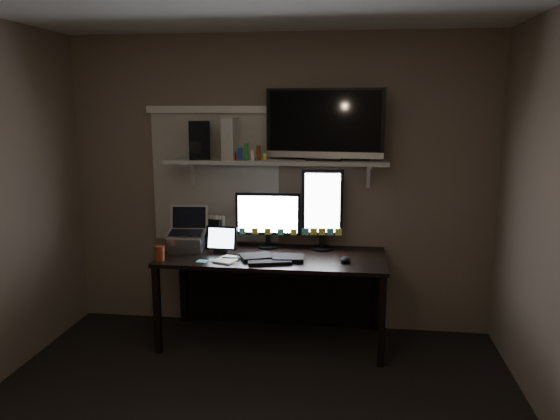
% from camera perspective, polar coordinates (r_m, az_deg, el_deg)
% --- Properties ---
extents(back_wall, '(3.60, 0.00, 3.60)m').
position_cam_1_polar(back_wall, '(4.65, -0.11, 2.67)').
color(back_wall, '#6A5E4C').
rests_on(back_wall, floor).
extents(window_blinds, '(1.10, 0.02, 1.10)m').
position_cam_1_polar(window_blinds, '(4.73, -6.76, 3.36)').
color(window_blinds, silver).
rests_on(window_blinds, back_wall).
extents(desk, '(1.80, 0.75, 0.73)m').
position_cam_1_polar(desk, '(4.56, -0.53, -6.48)').
color(desk, black).
rests_on(desk, floor).
extents(wall_shelf, '(1.80, 0.35, 0.03)m').
position_cam_1_polar(wall_shelf, '(4.45, -0.41, 5.09)').
color(wall_shelf, '#BBBBB6').
rests_on(wall_shelf, back_wall).
extents(monitor_landscape, '(0.55, 0.08, 0.48)m').
position_cam_1_polar(monitor_landscape, '(4.57, -1.27, -1.05)').
color(monitor_landscape, black).
rests_on(monitor_landscape, desk).
extents(monitor_portrait, '(0.34, 0.08, 0.68)m').
position_cam_1_polar(monitor_portrait, '(4.51, 4.44, 0.08)').
color(monitor_portrait, black).
rests_on(monitor_portrait, desk).
extents(keyboard, '(0.54, 0.32, 0.03)m').
position_cam_1_polar(keyboard, '(4.27, -0.82, -4.99)').
color(keyboard, black).
rests_on(keyboard, desk).
extents(mouse, '(0.08, 0.12, 0.04)m').
position_cam_1_polar(mouse, '(4.24, 6.80, -5.12)').
color(mouse, black).
rests_on(mouse, desk).
extents(notepad, '(0.21, 0.25, 0.01)m').
position_cam_1_polar(notepad, '(4.27, -5.47, -5.18)').
color(notepad, white).
rests_on(notepad, desk).
extents(tablet, '(0.26, 0.12, 0.22)m').
position_cam_1_polar(tablet, '(4.46, -6.11, -3.09)').
color(tablet, black).
rests_on(tablet, desk).
extents(file_sorter, '(0.22, 0.14, 0.25)m').
position_cam_1_polar(file_sorter, '(4.70, -7.16, -2.20)').
color(file_sorter, black).
rests_on(file_sorter, desk).
extents(laptop, '(0.34, 0.29, 0.36)m').
position_cam_1_polar(laptop, '(4.55, -9.81, -2.04)').
color(laptop, silver).
rests_on(laptop, desk).
extents(cup, '(0.09, 0.09, 0.11)m').
position_cam_1_polar(cup, '(4.35, -12.46, -4.42)').
color(cup, maroon).
rests_on(cup, desk).
extents(sticky_notes, '(0.40, 0.34, 0.00)m').
position_cam_1_polar(sticky_notes, '(4.34, -6.49, -5.01)').
color(sticky_notes, '#DEE43D').
rests_on(sticky_notes, desk).
extents(tv, '(0.96, 0.26, 0.57)m').
position_cam_1_polar(tv, '(4.40, 4.70, 8.89)').
color(tv, black).
rests_on(tv, wall_shelf).
extents(game_console, '(0.10, 0.29, 0.34)m').
position_cam_1_polar(game_console, '(4.49, -5.20, 7.45)').
color(game_console, silver).
rests_on(game_console, wall_shelf).
extents(speaker, '(0.22, 0.24, 0.31)m').
position_cam_1_polar(speaker, '(4.54, -8.44, 7.23)').
color(speaker, black).
rests_on(speaker, wall_shelf).
extents(bottles, '(0.21, 0.06, 0.13)m').
position_cam_1_polar(bottles, '(4.41, -3.21, 6.10)').
color(bottles, '#A50F0C').
rests_on(bottles, wall_shelf).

